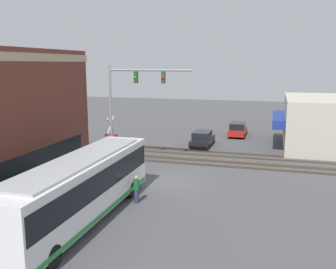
% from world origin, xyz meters
% --- Properties ---
extents(ground_plane, '(120.00, 120.00, 0.00)m').
position_xyz_m(ground_plane, '(0.00, 0.00, 0.00)').
color(ground_plane, '#4C4C4F').
extents(city_bus, '(12.45, 2.59, 3.37)m').
position_xyz_m(city_bus, '(-7.59, 2.80, 1.86)').
color(city_bus, white).
rests_on(city_bus, ground).
extents(traffic_signal_gantry, '(0.42, 6.76, 7.95)m').
position_xyz_m(traffic_signal_gantry, '(3.60, 4.49, 5.66)').
color(traffic_signal_gantry, gray).
rests_on(traffic_signal_gantry, ground).
extents(crossing_signal, '(1.41, 1.18, 3.81)m').
position_xyz_m(crossing_signal, '(3.78, 6.28, 2.30)').
color(crossing_signal, gray).
rests_on(crossing_signal, ground).
extents(rail_track_near, '(2.60, 60.00, 0.15)m').
position_xyz_m(rail_track_near, '(6.00, 0.00, 0.03)').
color(rail_track_near, '#332D28').
rests_on(rail_track_near, ground).
extents(rail_track_far, '(2.60, 60.00, 0.15)m').
position_xyz_m(rail_track_far, '(9.20, 0.00, 0.03)').
color(rail_track_far, '#332D28').
rests_on(rail_track_far, ground).
extents(parked_car_black, '(4.43, 1.82, 1.53)m').
position_xyz_m(parked_car_black, '(11.74, 0.20, 0.71)').
color(parked_car_black, black).
rests_on(parked_car_black, ground).
extents(parked_car_red, '(4.65, 1.82, 1.54)m').
position_xyz_m(parked_car_red, '(18.27, -2.60, 0.71)').
color(parked_car_red, '#B21E19').
rests_on(parked_car_red, ground).
extents(pedestrian_near_bus, '(0.34, 0.34, 1.64)m').
position_xyz_m(pedestrian_near_bus, '(-4.38, 0.99, 0.83)').
color(pedestrian_near_bus, '#2D3351').
rests_on(pedestrian_near_bus, ground).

